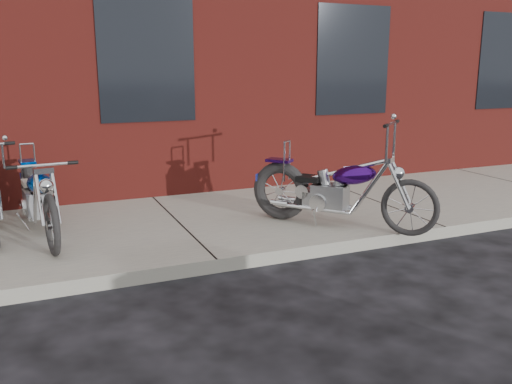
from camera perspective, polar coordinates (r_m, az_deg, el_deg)
name	(u,v)px	position (r m, az deg, el deg)	size (l,w,h in m)	color
ground	(217,273)	(5.69, -4.10, -8.52)	(120.00, 120.00, 0.00)	black
sidewalk	(179,228)	(7.02, -8.12, -3.76)	(22.00, 3.00, 0.15)	gray
chopper_purple	(337,193)	(6.73, 8.51, -0.10)	(1.62, 1.87, 1.33)	black
chopper_blue	(39,200)	(6.85, -21.90, -0.78)	(0.56, 2.30, 1.00)	black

